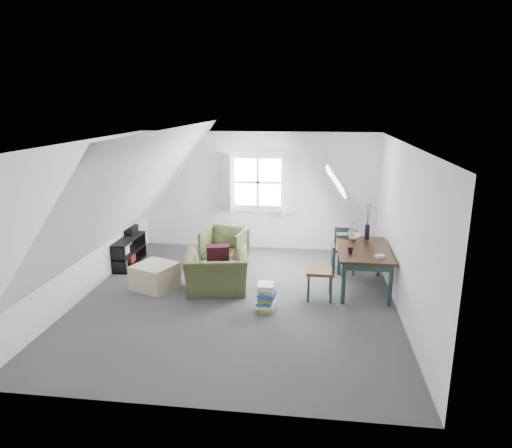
# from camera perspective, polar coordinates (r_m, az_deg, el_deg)

# --- Properties ---
(floor) EXTENTS (5.50, 5.50, 0.00)m
(floor) POSITION_cam_1_polar(r_m,az_deg,el_deg) (7.49, -2.32, -9.34)
(floor) COLOR #454549
(floor) RESTS_ON ground
(ceiling) EXTENTS (5.50, 5.50, 0.00)m
(ceiling) POSITION_cam_1_polar(r_m,az_deg,el_deg) (6.85, -2.54, 10.09)
(ceiling) COLOR white
(ceiling) RESTS_ON wall_back
(wall_back) EXTENTS (5.00, 0.00, 5.00)m
(wall_back) POSITION_cam_1_polar(r_m,az_deg,el_deg) (9.72, 0.27, 4.12)
(wall_back) COLOR white
(wall_back) RESTS_ON ground
(wall_front) EXTENTS (5.00, 0.00, 5.00)m
(wall_front) POSITION_cam_1_polar(r_m,az_deg,el_deg) (4.53, -8.27, -9.06)
(wall_front) COLOR white
(wall_front) RESTS_ON ground
(wall_left) EXTENTS (0.00, 5.50, 5.50)m
(wall_left) POSITION_cam_1_polar(r_m,az_deg,el_deg) (7.87, -20.68, 0.53)
(wall_left) COLOR white
(wall_left) RESTS_ON ground
(wall_right) EXTENTS (0.00, 5.50, 5.50)m
(wall_right) POSITION_cam_1_polar(r_m,az_deg,el_deg) (7.10, 17.89, -0.71)
(wall_right) COLOR white
(wall_right) RESTS_ON ground
(slope_left) EXTENTS (3.19, 5.50, 4.48)m
(slope_left) POSITION_cam_1_polar(r_m,az_deg,el_deg) (7.36, -14.48, 4.28)
(slope_left) COLOR white
(slope_left) RESTS_ON wall_left
(slope_right) EXTENTS (3.19, 5.50, 4.48)m
(slope_right) POSITION_cam_1_polar(r_m,az_deg,el_deg) (6.86, 10.42, 3.75)
(slope_right) COLOR white
(slope_right) RESTS_ON wall_right
(dormer_window) EXTENTS (1.71, 0.35, 1.30)m
(dormer_window) POSITION_cam_1_polar(r_m,az_deg,el_deg) (9.61, 0.21, 5.20)
(dormer_window) COLOR white
(dormer_window) RESTS_ON wall_back
(skylight) EXTENTS (0.35, 0.75, 0.47)m
(skylight) POSITION_cam_1_polar(r_m,az_deg,el_deg) (8.15, 9.95, 5.31)
(skylight) COLOR white
(skylight) RESTS_ON slope_right
(armchair_near) EXTENTS (1.17, 1.07, 0.67)m
(armchair_near) POSITION_cam_1_polar(r_m,az_deg,el_deg) (7.80, -4.91, -8.35)
(armchair_near) COLOR #424925
(armchair_near) RESTS_ON floor
(armchair_far) EXTENTS (0.90, 0.92, 0.73)m
(armchair_far) POSITION_cam_1_polar(r_m,az_deg,el_deg) (9.02, -3.92, -5.03)
(armchair_far) COLOR #424925
(armchair_far) RESTS_ON floor
(throw_pillow) EXTENTS (0.42, 0.30, 0.39)m
(throw_pillow) POSITION_cam_1_polar(r_m,az_deg,el_deg) (7.72, -4.78, -3.86)
(throw_pillow) COLOR #3A0F20
(throw_pillow) RESTS_ON armchair_near
(ottoman) EXTENTS (0.82, 0.82, 0.42)m
(ottoman) POSITION_cam_1_polar(r_m,az_deg,el_deg) (8.02, -12.51, -6.38)
(ottoman) COLOR #C2AE93
(ottoman) RESTS_ON floor
(dining_table) EXTENTS (0.87, 1.45, 0.72)m
(dining_table) POSITION_cam_1_polar(r_m,az_deg,el_deg) (7.85, 13.31, -3.64)
(dining_table) COLOR black
(dining_table) RESTS_ON floor
(demijohn) EXTENTS (0.22, 0.22, 0.31)m
(demijohn) POSITION_cam_1_polar(r_m,az_deg,el_deg) (8.20, 12.05, -1.15)
(demijohn) COLOR silver
(demijohn) RESTS_ON dining_table
(vase_twigs) EXTENTS (0.08, 0.09, 0.65)m
(vase_twigs) POSITION_cam_1_polar(r_m,az_deg,el_deg) (8.32, 13.72, -0.89)
(vase_twigs) COLOR black
(vase_twigs) RESTS_ON dining_table
(cup) EXTENTS (0.11, 0.11, 0.09)m
(cup) POSITION_cam_1_polar(r_m,az_deg,el_deg) (7.51, 11.68, -3.63)
(cup) COLOR black
(cup) RESTS_ON dining_table
(paper_box) EXTENTS (0.15, 0.12, 0.04)m
(paper_box) POSITION_cam_1_polar(r_m,az_deg,el_deg) (7.42, 15.25, -3.92)
(paper_box) COLOR white
(paper_box) RESTS_ON dining_table
(dining_chair_far) EXTENTS (0.43, 0.43, 0.92)m
(dining_chair_far) POSITION_cam_1_polar(r_m,az_deg,el_deg) (8.57, 10.94, -2.98)
(dining_chair_far) COLOR brown
(dining_chair_far) RESTS_ON floor
(dining_chair_near) EXTENTS (0.44, 0.44, 0.93)m
(dining_chair_near) POSITION_cam_1_polar(r_m,az_deg,el_deg) (7.41, 8.31, -5.72)
(dining_chair_near) COLOR brown
(dining_chair_near) RESTS_ON floor
(media_shelf) EXTENTS (0.35, 1.06, 0.54)m
(media_shelf) POSITION_cam_1_polar(r_m,az_deg,el_deg) (9.22, -15.84, -3.54)
(media_shelf) COLOR black
(media_shelf) RESTS_ON floor
(electronics_box) EXTENTS (0.22, 0.28, 0.20)m
(electronics_box) POSITION_cam_1_polar(r_m,az_deg,el_deg) (9.36, -15.34, -0.75)
(electronics_box) COLOR black
(electronics_box) RESTS_ON media_shelf
(magazine_stack) EXTENTS (0.31, 0.37, 0.42)m
(magazine_stack) POSITION_cam_1_polar(r_m,az_deg,el_deg) (7.04, 1.25, -9.10)
(magazine_stack) COLOR #B29933
(magazine_stack) RESTS_ON floor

